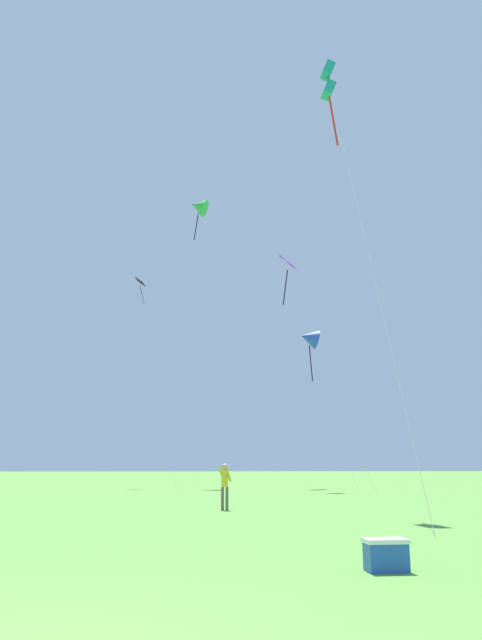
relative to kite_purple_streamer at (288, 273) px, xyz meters
The scene contains 7 objects.
kite_purple_streamer is the anchor object (origin of this frame).
kite_teal_box 24.94m from the kite_purple_streamer, 96.91° to the right, with size 0.78×8.99×17.47m.
kite_green_small 9.80m from the kite_purple_streamer, 161.90° to the left, with size 1.99×7.28×23.68m.
kite_blue_delta 11.04m from the kite_purple_streamer, 92.41° to the right, with size 2.98×5.69×10.13m.
kite_black_large 11.57m from the kite_purple_streamer, behind, with size 3.63×7.25×16.10m.
person_in_red_shirt 30.00m from the kite_purple_streamer, 106.07° to the right, with size 0.49×0.23×1.53m.
picnic_cooler 41.26m from the kite_purple_streamer, 99.06° to the right, with size 0.60×0.40×0.44m.
Camera 1 is at (1.27, -5.40, 1.42)m, focal length 34.90 mm.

